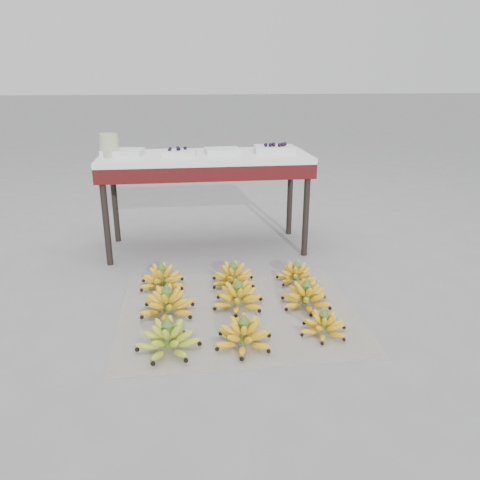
{
  "coord_description": "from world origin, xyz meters",
  "views": [
    {
      "loc": [
        -0.23,
        -2.26,
        1.19
      ],
      "look_at": [
        0.09,
        0.21,
        0.32
      ],
      "focal_mm": 35.0,
      "sensor_mm": 36.0,
      "label": 1
    }
  ],
  "objects": [
    {
      "name": "bunch_front_center",
      "position": [
        0.03,
        -0.39,
        0.06
      ],
      "size": [
        0.33,
        0.33,
        0.17
      ],
      "rotation": [
        0.0,
        0.0,
        0.24
      ],
      "color": "yellow",
      "rests_on": "newspaper_mat"
    },
    {
      "name": "newspaper_mat",
      "position": [
        0.05,
        -0.04,
        0.0
      ],
      "size": [
        1.26,
        1.07,
        0.01
      ],
      "primitive_type": "cube",
      "rotation": [
        0.0,
        0.0,
        -0.01
      ],
      "color": "silver",
      "rests_on": "ground"
    },
    {
      "name": "tray_right",
      "position": [
        0.07,
        0.97,
        0.7
      ],
      "size": [
        0.25,
        0.19,
        0.04
      ],
      "color": "silver",
      "rests_on": "vendor_table"
    },
    {
      "name": "vendor_table",
      "position": [
        -0.05,
        0.96,
        0.61
      ],
      "size": [
        1.43,
        0.57,
        0.68
      ],
      "color": "black",
      "rests_on": "ground"
    },
    {
      "name": "bunch_mid_center",
      "position": [
        0.06,
        -0.0,
        0.06
      ],
      "size": [
        0.33,
        0.33,
        0.17
      ],
      "rotation": [
        0.0,
        0.0,
        0.2
      ],
      "color": "yellow",
      "rests_on": "newspaper_mat"
    },
    {
      "name": "bunch_front_right",
      "position": [
        0.43,
        -0.33,
        0.05
      ],
      "size": [
        0.29,
        0.29,
        0.14
      ],
      "rotation": [
        0.0,
        0.0,
        -0.27
      ],
      "color": "yellow",
      "rests_on": "newspaper_mat"
    },
    {
      "name": "glass_jar",
      "position": [
        -0.68,
        0.94,
        0.76
      ],
      "size": [
        0.14,
        0.14,
        0.15
      ],
      "primitive_type": "cylinder",
      "rotation": [
        0.0,
        0.0,
        0.12
      ],
      "color": "#E8F6C4",
      "rests_on": "vendor_table"
    },
    {
      "name": "ground",
      "position": [
        0.0,
        0.0,
        0.0
      ],
      "size": [
        60.0,
        60.0,
        0.0
      ],
      "primitive_type": "plane",
      "color": "slate",
      "rests_on": "ground"
    },
    {
      "name": "bunch_mid_right",
      "position": [
        0.42,
        -0.04,
        0.06
      ],
      "size": [
        0.29,
        0.29,
        0.17
      ],
      "rotation": [
        0.0,
        0.0,
        0.04
      ],
      "color": "yellow",
      "rests_on": "newspaper_mat"
    },
    {
      "name": "bunch_back_center",
      "position": [
        0.06,
        0.28,
        0.06
      ],
      "size": [
        0.28,
        0.28,
        0.16
      ],
      "rotation": [
        0.0,
        0.0,
        -0.03
      ],
      "color": "yellow",
      "rests_on": "newspaper_mat"
    },
    {
      "name": "tray_left",
      "position": [
        -0.23,
        0.93,
        0.7
      ],
      "size": [
        0.24,
        0.18,
        0.06
      ],
      "color": "silver",
      "rests_on": "vendor_table"
    },
    {
      "name": "bunch_front_left",
      "position": [
        -0.31,
        -0.38,
        0.07
      ],
      "size": [
        0.33,
        0.33,
        0.18
      ],
      "rotation": [
        0.0,
        0.0,
        -0.17
      ],
      "color": "olive",
      "rests_on": "newspaper_mat"
    },
    {
      "name": "bunch_back_right",
      "position": [
        0.45,
        0.28,
        0.06
      ],
      "size": [
        0.26,
        0.26,
        0.15
      ],
      "rotation": [
        0.0,
        0.0,
        0.11
      ],
      "color": "yellow",
      "rests_on": "newspaper_mat"
    },
    {
      "name": "bunch_mid_left",
      "position": [
        -0.32,
        -0.03,
        0.07
      ],
      "size": [
        0.34,
        0.34,
        0.18
      ],
      "rotation": [
        0.0,
        0.0,
        0.2
      ],
      "color": "yellow",
      "rests_on": "newspaper_mat"
    },
    {
      "name": "tray_far_left",
      "position": [
        -0.6,
        0.97,
        0.71
      ],
      "size": [
        0.29,
        0.22,
        0.04
      ],
      "color": "silver",
      "rests_on": "vendor_table"
    },
    {
      "name": "bunch_back_left",
      "position": [
        -0.36,
        0.3,
        0.06
      ],
      "size": [
        0.28,
        0.28,
        0.17
      ],
      "rotation": [
        0.0,
        0.0,
        0.01
      ],
      "color": "yellow",
      "rests_on": "newspaper_mat"
    },
    {
      "name": "tray_far_right",
      "position": [
        0.44,
        0.98,
        0.71
      ],
      "size": [
        0.29,
        0.22,
        0.07
      ],
      "color": "silver",
      "rests_on": "vendor_table"
    }
  ]
}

